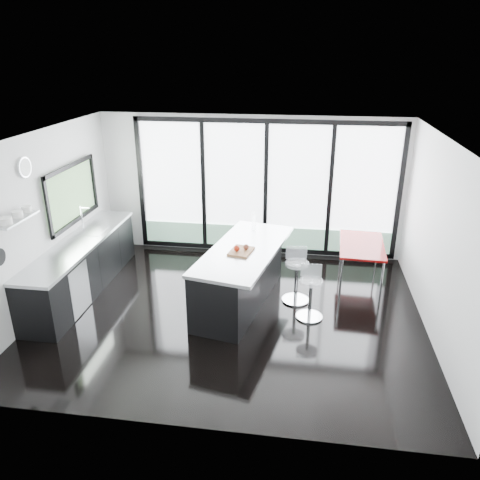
% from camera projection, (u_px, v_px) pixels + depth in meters
% --- Properties ---
extents(floor, '(6.00, 5.00, 0.00)m').
position_uv_depth(floor, '(231.00, 313.00, 7.53)').
color(floor, black).
rests_on(floor, ground).
extents(ceiling, '(6.00, 5.00, 0.00)m').
position_uv_depth(ceiling, '(230.00, 137.00, 6.47)').
color(ceiling, white).
rests_on(ceiling, wall_back).
extents(wall_back, '(6.00, 0.09, 2.80)m').
position_uv_depth(wall_back, '(264.00, 194.00, 9.27)').
color(wall_back, silver).
rests_on(wall_back, ground).
extents(wall_front, '(6.00, 0.00, 2.80)m').
position_uv_depth(wall_front, '(190.00, 320.00, 4.71)').
color(wall_front, silver).
rests_on(wall_front, ground).
extents(wall_left, '(0.26, 5.00, 2.80)m').
position_uv_depth(wall_left, '(52.00, 207.00, 7.58)').
color(wall_left, silver).
rests_on(wall_left, ground).
extents(wall_right, '(0.00, 5.00, 2.80)m').
position_uv_depth(wall_right, '(440.00, 243.00, 6.60)').
color(wall_right, silver).
rests_on(wall_right, ground).
extents(counter_cabinets, '(0.69, 3.24, 1.36)m').
position_uv_depth(counter_cabinets, '(82.00, 266.00, 8.07)').
color(counter_cabinets, black).
rests_on(counter_cabinets, floor).
extents(island, '(1.48, 2.57, 1.28)m').
position_uv_depth(island, '(240.00, 275.00, 7.67)').
color(island, black).
rests_on(island, floor).
extents(bar_stool_near, '(0.45, 0.45, 0.67)m').
position_uv_depth(bar_stool_near, '(310.00, 299.00, 7.27)').
color(bar_stool_near, silver).
rests_on(bar_stool_near, floor).
extents(bar_stool_far, '(0.51, 0.51, 0.72)m').
position_uv_depth(bar_stool_far, '(296.00, 282.00, 7.75)').
color(bar_stool_far, silver).
rests_on(bar_stool_far, floor).
extents(red_table, '(0.84, 1.39, 0.72)m').
position_uv_depth(red_table, '(360.00, 262.00, 8.45)').
color(red_table, maroon).
rests_on(red_table, floor).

